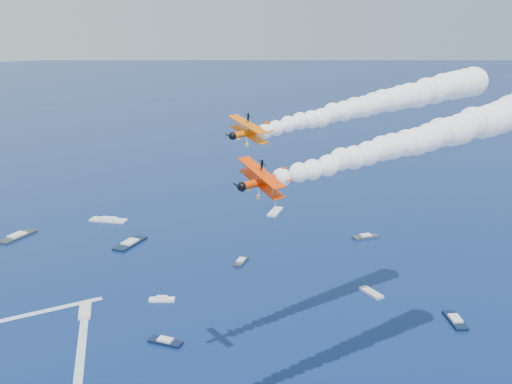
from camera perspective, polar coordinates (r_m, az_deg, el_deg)
biplane_lead at (r=103.54m, az=-0.54°, el=5.58°), size 8.95×10.39×7.74m
biplane_trail at (r=80.42m, az=0.69°, el=1.03°), size 8.29×9.84×7.89m
smoke_trail_lead at (r=123.81m, az=11.63°, el=8.17°), size 64.03×12.05×11.37m
smoke_trail_trail at (r=100.77m, az=15.71°, el=4.98°), size 63.83×8.39×11.37m
spectator_boats at (r=184.46m, az=-18.76°, el=-8.77°), size 221.84×172.66×0.70m
boat_wakes at (r=161.97m, az=-18.27°, el=-12.50°), size 38.05×48.64×0.04m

